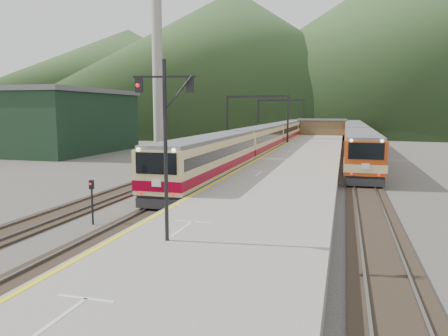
% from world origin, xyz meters
% --- Properties ---
extents(track_main, '(2.60, 200.00, 0.23)m').
position_xyz_m(track_main, '(0.00, 40.00, 0.07)').
color(track_main, black).
rests_on(track_main, ground).
extents(track_far, '(2.60, 200.00, 0.23)m').
position_xyz_m(track_far, '(-5.00, 40.00, 0.07)').
color(track_far, black).
rests_on(track_far, ground).
extents(track_second, '(2.60, 200.00, 0.23)m').
position_xyz_m(track_second, '(11.50, 40.00, 0.07)').
color(track_second, black).
rests_on(track_second, ground).
extents(platform, '(8.00, 100.00, 1.00)m').
position_xyz_m(platform, '(5.60, 38.00, 0.50)').
color(platform, gray).
rests_on(platform, ground).
extents(gantry_near, '(9.55, 0.25, 8.00)m').
position_xyz_m(gantry_near, '(-2.85, 55.00, 5.59)').
color(gantry_near, black).
rests_on(gantry_near, ground).
extents(gantry_far, '(9.55, 0.25, 8.00)m').
position_xyz_m(gantry_far, '(-2.85, 80.00, 5.59)').
color(gantry_far, black).
rests_on(gantry_far, ground).
extents(warehouse, '(14.50, 20.50, 8.60)m').
position_xyz_m(warehouse, '(-28.00, 42.00, 4.32)').
color(warehouse, black).
rests_on(warehouse, ground).
extents(smokestack, '(1.80, 1.80, 30.00)m').
position_xyz_m(smokestack, '(-22.00, 62.00, 15.00)').
color(smokestack, '#9E998E').
rests_on(smokestack, ground).
extents(station_shed, '(9.40, 4.40, 3.10)m').
position_xyz_m(station_shed, '(5.60, 78.00, 2.57)').
color(station_shed, brown).
rests_on(station_shed, platform).
extents(hill_a, '(180.00, 180.00, 60.00)m').
position_xyz_m(hill_a, '(-40.00, 190.00, 30.00)').
color(hill_a, '#2D4E26').
rests_on(hill_a, ground).
extents(hill_b, '(220.00, 220.00, 75.00)m').
position_xyz_m(hill_b, '(30.00, 230.00, 37.50)').
color(hill_b, '#2D4E26').
rests_on(hill_b, ground).
extents(hill_d, '(200.00, 200.00, 55.00)m').
position_xyz_m(hill_d, '(-120.00, 240.00, 27.50)').
color(hill_d, '#2D4E26').
rests_on(hill_d, ground).
extents(main_train, '(2.97, 81.38, 3.63)m').
position_xyz_m(main_train, '(0.00, 52.70, 2.04)').
color(main_train, tan).
rests_on(main_train, track_main).
extents(second_train, '(3.03, 62.03, 3.69)m').
position_xyz_m(second_train, '(11.50, 53.84, 2.08)').
color(second_train, '#BA4013').
rests_on(second_train, track_second).
extents(signal_mast, '(2.16, 0.62, 6.49)m').
position_xyz_m(signal_mast, '(3.83, 4.39, 4.98)').
color(signal_mast, black).
rests_on(signal_mast, platform).
extents(short_signal_a, '(0.25, 0.20, 2.27)m').
position_xyz_m(short_signal_a, '(-2.15, 8.96, 1.46)').
color(short_signal_a, black).
rests_on(short_signal_a, ground).
extents(short_signal_b, '(0.26, 0.23, 2.27)m').
position_xyz_m(short_signal_b, '(-2.76, 34.26, 1.46)').
color(short_signal_b, black).
rests_on(short_signal_b, ground).
extents(short_signal_c, '(0.26, 0.22, 2.27)m').
position_xyz_m(short_signal_c, '(-6.73, 23.40, 1.46)').
color(short_signal_c, black).
rests_on(short_signal_c, ground).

